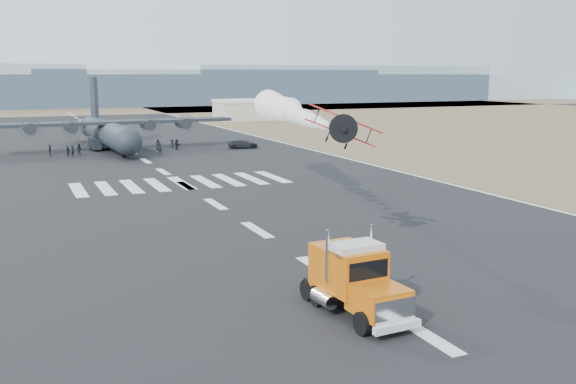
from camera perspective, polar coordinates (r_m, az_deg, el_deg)
ground at (r=34.26m, az=11.89°, el=-12.15°), size 500.00×500.00×0.00m
scrub_far at (r=256.64m, az=-19.38°, el=6.93°), size 500.00×80.00×0.00m
runway_markings at (r=88.60m, az=-11.04°, el=1.78°), size 60.00×260.00×0.01m
ridge_seg_d at (r=286.31m, az=-19.92°, el=8.51°), size 150.00×50.00×13.00m
ridge_seg_e at (r=297.68m, az=-7.20°, el=9.28°), size 150.00×50.00×15.00m
ridge_seg_f at (r=322.02m, az=4.12°, el=9.59°), size 150.00×50.00×17.00m
ridge_seg_g at (r=356.74m, az=13.54°, el=9.09°), size 150.00×50.00×13.00m
hangar_right at (r=187.41m, az=-3.25°, el=7.35°), size 20.50×12.50×5.90m
semi_truck at (r=35.73m, az=5.88°, el=-7.66°), size 3.43×8.97×3.99m
aerobatic_biplane at (r=46.95m, az=4.84°, el=5.68°), size 5.38×5.27×3.27m
smoke_trail at (r=74.65m, az=-1.01°, el=7.67°), size 9.42×34.32×3.58m
transport_aircraft at (r=117.29m, az=-15.74°, el=5.25°), size 43.37×35.70×12.53m
support_vehicle at (r=115.10m, az=-4.01°, el=4.28°), size 5.70×3.30×1.49m
crew_a at (r=109.07m, az=-11.30°, el=3.84°), size 0.85×0.84×1.80m
crew_b at (r=110.18m, az=-18.09°, el=3.61°), size 1.06×1.00×1.87m
crew_c at (r=116.24m, az=-10.26°, el=4.23°), size 1.14×1.01×1.63m
crew_d at (r=111.35m, az=-20.40°, el=3.51°), size 0.74×1.12×1.76m
crew_e at (r=114.30m, az=-11.48°, el=4.15°), size 1.08×0.92×1.89m
crew_f at (r=113.55m, az=-9.86°, el=4.16°), size 1.08×1.83×1.88m
crew_g at (r=108.49m, az=-18.60°, el=3.49°), size 0.86×0.89×1.88m
crew_h at (r=108.81m, az=-18.99°, el=3.43°), size 0.90×0.94×1.66m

